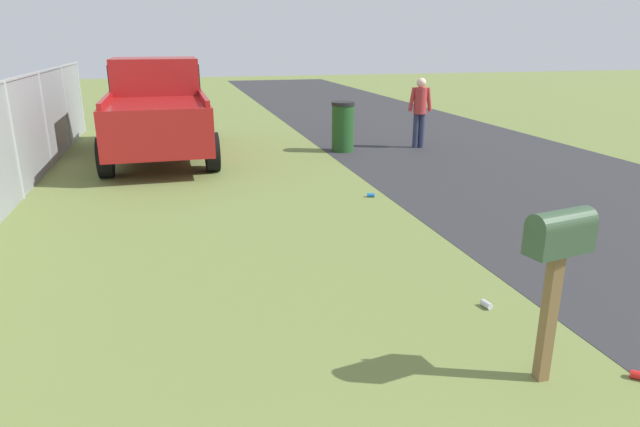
% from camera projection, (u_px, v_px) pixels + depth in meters
% --- Properties ---
extents(mailbox, '(0.29, 0.53, 1.36)m').
position_uv_depth(mailbox, '(559.00, 246.00, 3.90)').
color(mailbox, brown).
rests_on(mailbox, ground).
extents(pickup_truck, '(5.32, 2.28, 2.09)m').
position_uv_depth(pickup_truck, '(157.00, 105.00, 12.08)').
color(pickup_truck, maroon).
rests_on(pickup_truck, ground).
extents(trash_bin, '(0.53, 0.53, 1.13)m').
position_uv_depth(trash_bin, '(343.00, 127.00, 12.61)').
color(trash_bin, '#1E4C1E').
rests_on(trash_bin, ground).
extents(pedestrian, '(0.30, 0.56, 1.63)m').
position_uv_depth(pedestrian, '(420.00, 108.00, 12.92)').
color(pedestrian, '#2D3351').
rests_on(pedestrian, ground).
extents(litter_can_by_mailbox, '(0.13, 0.08, 0.07)m').
position_uv_depth(litter_can_by_mailbox, '(486.00, 304.00, 5.34)').
color(litter_can_by_mailbox, silver).
rests_on(litter_can_by_mailbox, ground).
extents(litter_can_midfield_b, '(0.13, 0.14, 0.07)m').
position_uv_depth(litter_can_midfield_b, '(639.00, 375.00, 4.21)').
color(litter_can_midfield_b, red).
rests_on(litter_can_midfield_b, ground).
extents(litter_can_far_scatter, '(0.10, 0.13, 0.07)m').
position_uv_depth(litter_can_far_scatter, '(371.00, 195.00, 9.07)').
color(litter_can_far_scatter, blue).
rests_on(litter_can_far_scatter, ground).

